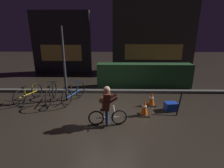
% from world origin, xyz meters
% --- Properties ---
extents(ground_plane, '(40.00, 40.00, 0.00)m').
position_xyz_m(ground_plane, '(0.00, 0.00, 0.00)').
color(ground_plane, '#2D261E').
extents(sidewalk_curb, '(12.00, 0.24, 0.12)m').
position_xyz_m(sidewalk_curb, '(0.00, 2.20, 0.06)').
color(sidewalk_curb, '#56544F').
rests_on(sidewalk_curb, ground).
extents(hedge_row, '(4.80, 0.70, 1.22)m').
position_xyz_m(hedge_row, '(1.80, 3.10, 0.61)').
color(hedge_row, '#214723').
rests_on(hedge_row, ground).
extents(storefront_left, '(4.00, 0.54, 4.15)m').
position_xyz_m(storefront_left, '(-3.41, 6.50, 2.06)').
color(storefront_left, '#262328').
rests_on(storefront_left, ground).
extents(storefront_right, '(5.92, 0.54, 5.09)m').
position_xyz_m(storefront_right, '(3.07, 7.20, 2.53)').
color(storefront_right, '#383330').
rests_on(storefront_right, ground).
extents(street_post, '(0.10, 0.10, 2.98)m').
position_xyz_m(street_post, '(-1.72, 1.20, 1.49)').
color(street_post, '#2D2D33').
rests_on(street_post, ground).
extents(parked_bike_leftmost, '(0.57, 1.45, 0.70)m').
position_xyz_m(parked_bike_leftmost, '(-3.25, 1.05, 0.32)').
color(parked_bike_leftmost, black).
rests_on(parked_bike_leftmost, ground).
extents(parked_bike_left_mid, '(0.46, 1.75, 0.81)m').
position_xyz_m(parked_bike_left_mid, '(-2.25, 0.94, 0.36)').
color(parked_bike_left_mid, black).
rests_on(parked_bike_left_mid, ground).
extents(parked_bike_center_left, '(0.60, 1.64, 0.79)m').
position_xyz_m(parked_bike_center_left, '(-1.36, 1.06, 0.36)').
color(parked_bike_center_left, black).
rests_on(parked_bike_center_left, ground).
extents(traffic_cone_near, '(0.36, 0.36, 0.57)m').
position_xyz_m(traffic_cone_near, '(1.32, -0.10, 0.27)').
color(traffic_cone_near, black).
rests_on(traffic_cone_near, ground).
extents(traffic_cone_far, '(0.36, 0.36, 0.54)m').
position_xyz_m(traffic_cone_far, '(1.73, 0.73, 0.26)').
color(traffic_cone_far, black).
rests_on(traffic_cone_far, ground).
extents(blue_crate, '(0.48, 0.37, 0.30)m').
position_xyz_m(blue_crate, '(2.36, 0.30, 0.15)').
color(blue_crate, '#193DB7').
rests_on(blue_crate, ground).
extents(cyclist, '(1.19, 0.50, 1.25)m').
position_xyz_m(cyclist, '(0.07, -0.74, 0.63)').
color(cyclist, black).
rests_on(cyclist, ground).
extents(closed_umbrella, '(0.31, 0.41, 0.76)m').
position_xyz_m(closed_umbrella, '(2.55, 0.05, 0.38)').
color(closed_umbrella, black).
rests_on(closed_umbrella, ground).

